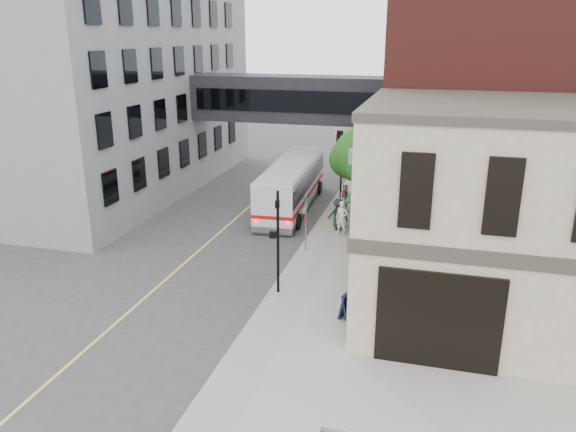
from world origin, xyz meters
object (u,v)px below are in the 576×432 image
Objects in this scene: bus at (292,184)px; pedestrian_c at (338,215)px; pedestrian_b at (346,199)px; newspaper_box at (338,218)px; sandwich_board at (346,306)px; pedestrian_a at (342,218)px.

bus reaches higher than pedestrian_c.
pedestrian_b is 0.98× the size of pedestrian_c.
pedestrian_c is (0.13, -3.23, 0.02)m from pedestrian_b.
pedestrian_c is at bearing -94.68° from newspaper_box.
newspaper_box is (0.01, -2.60, -0.41)m from pedestrian_b.
bus is at bearing 143.70° from pedestrian_c.
pedestrian_b reaches higher than sandwich_board.
newspaper_box is at bearing -41.46° from bus.
pedestrian_c is 10.18m from sandwich_board.
bus is at bearing 122.80° from newspaper_box.
bus is at bearing 129.05° from sandwich_board.
pedestrian_b is at bearing 115.80° from sandwich_board.
newspaper_box is 0.96× the size of sandwich_board.
pedestrian_b is at bearing 101.78° from pedestrian_c.
bus is 5.89× the size of pedestrian_a.
bus reaches higher than sandwich_board.
bus is 14.96m from sandwich_board.
pedestrian_a is 9.61m from sandwich_board.
pedestrian_b is at bearing 105.88° from pedestrian_a.
pedestrian_a is at bearing -51.54° from pedestrian_c.
bus reaches higher than pedestrian_a.
bus is 10.76× the size of sandwich_board.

